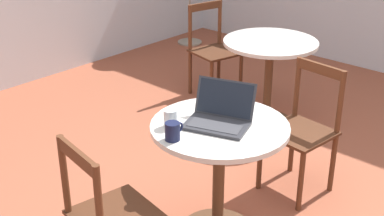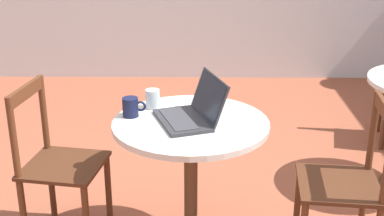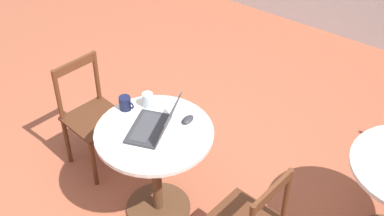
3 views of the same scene
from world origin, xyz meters
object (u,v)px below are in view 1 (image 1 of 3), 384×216
at_px(cafe_table_near, 219,153).
at_px(cafe_table_mid, 269,62).
at_px(chair_mid_back, 213,51).
at_px(mug, 173,131).
at_px(mouse, 205,105).
at_px(laptop, 219,117).
at_px(drinking_glass, 170,118).
at_px(chair_near_right, 303,130).

relative_size(cafe_table_near, cafe_table_mid, 1.00).
distance_m(chair_mid_back, mug, 2.44).
xyz_separation_m(cafe_table_near, mouse, (0.12, 0.21, 0.20)).
xyz_separation_m(laptop, drinking_glass, (-0.21, 0.18, 0.00)).
bearing_deg(cafe_table_near, chair_mid_back, 41.10).
height_order(mug, drinking_glass, drinking_glass).
bearing_deg(cafe_table_near, cafe_table_mid, 24.69).
relative_size(mouse, drinking_glass, 0.98).
bearing_deg(chair_mid_back, laptop, -139.03).
bearing_deg(drinking_glass, cafe_table_near, -42.60).
relative_size(laptop, mouse, 4.22).
distance_m(cafe_table_near, mug, 0.39).
height_order(chair_near_right, chair_mid_back, same).
height_order(chair_near_right, laptop, laptop).
xyz_separation_m(chair_mid_back, drinking_glass, (-1.87, -1.27, 0.36)).
xyz_separation_m(chair_near_right, mug, (-1.09, 0.15, 0.36)).
bearing_deg(chair_near_right, drinking_glass, 164.76).
bearing_deg(drinking_glass, chair_near_right, -15.24).
bearing_deg(chair_mid_back, cafe_table_near, -138.90).
distance_m(laptop, drinking_glass, 0.27).
distance_m(chair_near_right, drinking_glass, 1.09).
relative_size(cafe_table_mid, mouse, 7.86).
distance_m(mouse, mug, 0.45).
distance_m(laptop, mouse, 0.24).
height_order(cafe_table_near, mug, mug).
height_order(cafe_table_near, mouse, mouse).
xyz_separation_m(cafe_table_near, laptop, (0.00, 0.01, 0.23)).
distance_m(chair_mid_back, drinking_glass, 2.29).
bearing_deg(cafe_table_mid, cafe_table_near, -155.31).
bearing_deg(cafe_table_mid, chair_near_right, -132.39).
bearing_deg(chair_near_right, laptop, 173.42).
relative_size(cafe_table_near, mouse, 7.86).
relative_size(laptop, mug, 3.50).
bearing_deg(drinking_glass, chair_mid_back, 34.11).
distance_m(cafe_table_near, cafe_table_mid, 1.64).
relative_size(chair_near_right, mouse, 8.89).
bearing_deg(chair_near_right, chair_mid_back, 60.20).
height_order(cafe_table_mid, drinking_glass, drinking_glass).
distance_m(cafe_table_mid, chair_mid_back, 0.80).
height_order(cafe_table_mid, mouse, mouse).
bearing_deg(chair_mid_back, mouse, -141.29).
xyz_separation_m(chair_near_right, drinking_glass, (-0.99, 0.27, 0.36)).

